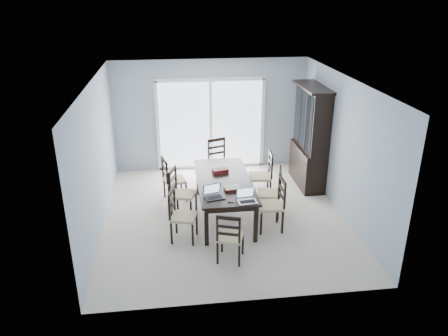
{
  "coord_description": "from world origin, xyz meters",
  "views": [
    {
      "loc": [
        -0.93,
        -7.37,
        4.06
      ],
      "look_at": [
        0.0,
        0.0,
        0.99
      ],
      "focal_mm": 35.0,
      "sensor_mm": 36.0,
      "label": 1
    }
  ],
  "objects_px": {
    "chair_right_far": "(265,170)",
    "chair_end_far": "(219,156)",
    "chair_right_mid": "(274,187)",
    "china_hutch": "(310,138)",
    "dining_table": "(224,184)",
    "chair_left_mid": "(179,187)",
    "chair_end_near": "(230,233)",
    "chair_left_near": "(178,210)",
    "chair_left_far": "(170,175)",
    "cell_phone": "(231,202)",
    "game_box": "(220,171)",
    "hot_tub": "(181,140)",
    "chair_right_near": "(275,198)",
    "laptop_dark": "(215,195)",
    "laptop_silver": "(247,199)"
  },
  "relations": [
    {
      "from": "chair_right_far",
      "to": "chair_end_far",
      "type": "distance_m",
      "value": 1.26
    },
    {
      "from": "chair_right_mid",
      "to": "chair_end_far",
      "type": "distance_m",
      "value": 1.92
    },
    {
      "from": "china_hutch",
      "to": "chair_end_far",
      "type": "bearing_deg",
      "value": 169.15
    },
    {
      "from": "dining_table",
      "to": "chair_left_mid",
      "type": "distance_m",
      "value": 0.86
    },
    {
      "from": "dining_table",
      "to": "chair_end_near",
      "type": "relative_size",
      "value": 2.16
    },
    {
      "from": "chair_left_near",
      "to": "chair_left_far",
      "type": "bearing_deg",
      "value": -161.06
    },
    {
      "from": "chair_left_near",
      "to": "chair_end_far",
      "type": "relative_size",
      "value": 0.95
    },
    {
      "from": "dining_table",
      "to": "chair_end_far",
      "type": "relative_size",
      "value": 1.93
    },
    {
      "from": "chair_end_near",
      "to": "chair_left_near",
      "type": "bearing_deg",
      "value": 152.42
    },
    {
      "from": "cell_phone",
      "to": "chair_end_far",
      "type": "bearing_deg",
      "value": 102.15
    },
    {
      "from": "chair_left_far",
      "to": "cell_phone",
      "type": "xyz_separation_m",
      "value": [
        1.0,
        -1.71,
        0.19
      ]
    },
    {
      "from": "game_box",
      "to": "hot_tub",
      "type": "height_order",
      "value": "hot_tub"
    },
    {
      "from": "china_hutch",
      "to": "chair_right_near",
      "type": "distance_m",
      "value": 2.24
    },
    {
      "from": "china_hutch",
      "to": "chair_end_far",
      "type": "height_order",
      "value": "china_hutch"
    },
    {
      "from": "dining_table",
      "to": "chair_end_far",
      "type": "xyz_separation_m",
      "value": [
        0.08,
        1.62,
        -0.07
      ]
    },
    {
      "from": "cell_phone",
      "to": "chair_right_far",
      "type": "bearing_deg",
      "value": 73.95
    },
    {
      "from": "china_hutch",
      "to": "laptop_dark",
      "type": "xyz_separation_m",
      "value": [
        -2.28,
        -1.99,
        -0.27
      ]
    },
    {
      "from": "chair_left_mid",
      "to": "game_box",
      "type": "bearing_deg",
      "value": 123.84
    },
    {
      "from": "chair_left_mid",
      "to": "chair_right_near",
      "type": "relative_size",
      "value": 0.97
    },
    {
      "from": "chair_left_near",
      "to": "chair_end_far",
      "type": "xyz_separation_m",
      "value": [
        0.96,
        2.37,
        0.03
      ]
    },
    {
      "from": "laptop_dark",
      "to": "chair_left_far",
      "type": "bearing_deg",
      "value": 101.37
    },
    {
      "from": "chair_right_far",
      "to": "laptop_dark",
      "type": "relative_size",
      "value": 3.11
    },
    {
      "from": "chair_end_near",
      "to": "cell_phone",
      "type": "bearing_deg",
      "value": 99.1
    },
    {
      "from": "chair_right_far",
      "to": "chair_end_near",
      "type": "height_order",
      "value": "chair_right_far"
    },
    {
      "from": "hot_tub",
      "to": "chair_end_far",
      "type": "bearing_deg",
      "value": -66.49
    },
    {
      "from": "chair_left_far",
      "to": "game_box",
      "type": "distance_m",
      "value": 1.09
    },
    {
      "from": "laptop_dark",
      "to": "cell_phone",
      "type": "bearing_deg",
      "value": -50.9
    },
    {
      "from": "chair_end_near",
      "to": "chair_end_far",
      "type": "relative_size",
      "value": 0.9
    },
    {
      "from": "chair_left_mid",
      "to": "chair_end_near",
      "type": "distance_m",
      "value": 1.82
    },
    {
      "from": "chair_right_far",
      "to": "hot_tub",
      "type": "relative_size",
      "value": 0.62
    },
    {
      "from": "dining_table",
      "to": "laptop_dark",
      "type": "bearing_deg",
      "value": -108.92
    },
    {
      "from": "laptop_dark",
      "to": "laptop_silver",
      "type": "distance_m",
      "value": 0.57
    },
    {
      "from": "chair_right_mid",
      "to": "chair_end_near",
      "type": "height_order",
      "value": "chair_right_mid"
    },
    {
      "from": "chair_left_near",
      "to": "chair_right_far",
      "type": "height_order",
      "value": "chair_right_far"
    },
    {
      "from": "chair_left_far",
      "to": "chair_right_mid",
      "type": "distance_m",
      "value": 2.13
    },
    {
      "from": "cell_phone",
      "to": "chair_left_mid",
      "type": "bearing_deg",
      "value": 143.11
    },
    {
      "from": "chair_left_near",
      "to": "hot_tub",
      "type": "xyz_separation_m",
      "value": [
        0.19,
        4.14,
        -0.15
      ]
    },
    {
      "from": "chair_end_near",
      "to": "laptop_silver",
      "type": "bearing_deg",
      "value": 75.81
    },
    {
      "from": "chair_right_far",
      "to": "cell_phone",
      "type": "distance_m",
      "value": 1.88
    },
    {
      "from": "chair_right_near",
      "to": "laptop_dark",
      "type": "relative_size",
      "value": 3.11
    },
    {
      "from": "dining_table",
      "to": "hot_tub",
      "type": "distance_m",
      "value": 3.47
    },
    {
      "from": "chair_left_near",
      "to": "chair_left_mid",
      "type": "relative_size",
      "value": 0.98
    },
    {
      "from": "chair_right_far",
      "to": "laptop_dark",
      "type": "distance_m",
      "value": 1.87
    },
    {
      "from": "chair_right_near",
      "to": "game_box",
      "type": "bearing_deg",
      "value": 42.47
    },
    {
      "from": "chair_left_mid",
      "to": "chair_right_far",
      "type": "distance_m",
      "value": 1.87
    },
    {
      "from": "dining_table",
      "to": "chair_left_far",
      "type": "xyz_separation_m",
      "value": [
        -1.0,
        0.79,
        -0.11
      ]
    },
    {
      "from": "chair_left_near",
      "to": "chair_end_far",
      "type": "bearing_deg",
      "value": 172.29
    },
    {
      "from": "chair_end_far",
      "to": "game_box",
      "type": "height_order",
      "value": "chair_end_far"
    },
    {
      "from": "chair_end_near",
      "to": "laptop_silver",
      "type": "xyz_separation_m",
      "value": [
        0.38,
        0.59,
        0.26
      ]
    },
    {
      "from": "chair_right_mid",
      "to": "dining_table",
      "type": "bearing_deg",
      "value": 96.92
    }
  ]
}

